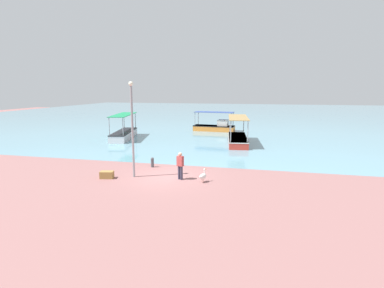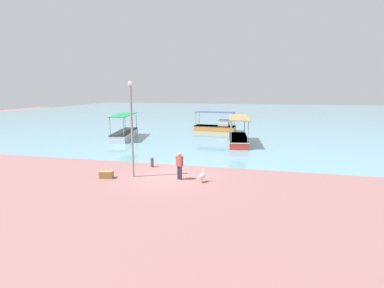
# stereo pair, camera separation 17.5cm
# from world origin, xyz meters

# --- Properties ---
(ground) EXTENTS (120.00, 120.00, 0.00)m
(ground) POSITION_xyz_m (0.00, 0.00, 0.00)
(ground) COLOR #865958
(harbor_water) EXTENTS (110.00, 90.00, 0.00)m
(harbor_water) POSITION_xyz_m (0.00, 48.00, 0.00)
(harbor_water) COLOR #6595A6
(harbor_water) RESTS_ON ground
(fishing_boat_near_left) EXTENTS (3.01, 6.88, 2.68)m
(fishing_boat_near_left) POSITION_xyz_m (-9.18, 13.01, 0.57)
(fishing_boat_near_left) COLOR white
(fishing_boat_near_left) RESTS_ON harbor_water
(fishing_boat_near_right) EXTENTS (2.60, 7.09, 2.68)m
(fishing_boat_near_right) POSITION_xyz_m (3.39, 12.80, 0.52)
(fishing_boat_near_right) COLOR red
(fishing_boat_near_right) RESTS_ON harbor_water
(fishing_boat_far_right) EXTENTS (5.43, 2.29, 2.49)m
(fishing_boat_far_right) POSITION_xyz_m (-0.18, 21.26, 0.60)
(fishing_boat_far_right) COLOR orange
(fishing_boat_far_right) RESTS_ON harbor_water
(pelican) EXTENTS (0.50, 0.76, 0.80)m
(pelican) POSITION_xyz_m (2.38, -0.55, 0.38)
(pelican) COLOR #E0997A
(pelican) RESTS_ON ground
(lamp_post) EXTENTS (0.28, 0.28, 5.90)m
(lamp_post) POSITION_xyz_m (-2.06, -0.45, 3.31)
(lamp_post) COLOR gray
(lamp_post) RESTS_ON ground
(mooring_bollard) EXTENTS (0.23, 0.23, 0.71)m
(mooring_bollard) POSITION_xyz_m (-1.76, 2.05, 0.38)
(mooring_bollard) COLOR #47474C
(mooring_bollard) RESTS_ON ground
(fisherman_standing) EXTENTS (0.45, 0.35, 1.69)m
(fisherman_standing) POSITION_xyz_m (0.93, -0.33, 0.91)
(fisherman_standing) COLOR #363547
(fisherman_standing) RESTS_ON ground
(cargo_crate) EXTENTS (0.88, 0.63, 0.44)m
(cargo_crate) POSITION_xyz_m (-3.58, -1.12, 0.22)
(cargo_crate) COLOR olive
(cargo_crate) RESTS_ON ground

